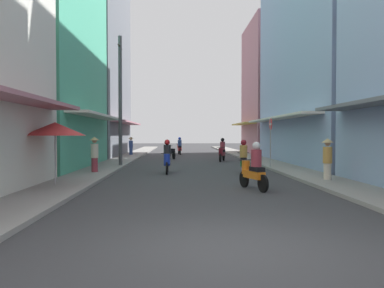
# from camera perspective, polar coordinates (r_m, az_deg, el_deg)

# --- Properties ---
(ground_plane) EXTENTS (103.36, 103.36, 0.00)m
(ground_plane) POSITION_cam_1_polar(r_m,az_deg,el_deg) (25.49, -0.16, -2.63)
(ground_plane) COLOR #38383A
(sidewalk_left) EXTENTS (1.82, 54.98, 0.12)m
(sidewalk_left) POSITION_cam_1_polar(r_m,az_deg,el_deg) (25.77, -10.73, -2.48)
(sidewalk_left) COLOR gray
(sidewalk_left) RESTS_ON ground
(sidewalk_right) EXTENTS (1.82, 54.98, 0.12)m
(sidewalk_right) POSITION_cam_1_polar(r_m,az_deg,el_deg) (26.07, 10.30, -2.43)
(sidewalk_right) COLOR gray
(sidewalk_right) RESTS_ON ground
(building_left_mid) EXTENTS (7.05, 10.00, 16.27)m
(building_left_mid) POSITION_cam_1_polar(r_m,az_deg,el_deg) (22.73, -23.13, 17.47)
(building_left_mid) COLOR #4CB28C
(building_left_mid) RESTS_ON ground
(building_left_far) EXTENTS (7.05, 12.14, 15.45)m
(building_left_far) POSITION_cam_1_polar(r_m,az_deg,el_deg) (33.37, -15.85, 11.59)
(building_left_far) COLOR slate
(building_left_far) RESTS_ON ground
(building_right_mid) EXTENTS (7.05, 13.92, 17.39)m
(building_right_mid) POSITION_cam_1_polar(r_m,az_deg,el_deg) (25.53, 20.76, 16.97)
(building_right_mid) COLOR #8CA5CC
(building_right_mid) RESTS_ON ground
(building_right_far) EXTENTS (7.05, 8.10, 12.05)m
(building_right_far) POSITION_cam_1_polar(r_m,az_deg,el_deg) (36.07, 13.33, 8.11)
(building_right_far) COLOR #B7727F
(building_right_far) RESTS_ON ground
(motorbike_maroon) EXTENTS (0.71, 1.76, 1.58)m
(motorbike_maroon) POSITION_cam_1_polar(r_m,az_deg,el_deg) (25.56, 4.58, -1.04)
(motorbike_maroon) COLOR black
(motorbike_maroon) RESTS_ON ground
(motorbike_green) EXTENTS (0.58, 1.80, 1.58)m
(motorbike_green) POSITION_cam_1_polar(r_m,az_deg,el_deg) (17.42, 7.80, -2.22)
(motorbike_green) COLOR black
(motorbike_green) RESTS_ON ground
(motorbike_red) EXTENTS (0.55, 1.81, 1.58)m
(motorbike_red) POSITION_cam_1_polar(r_m,az_deg,el_deg) (33.87, -1.91, -0.42)
(motorbike_red) COLOR black
(motorbike_red) RESTS_ON ground
(motorbike_black) EXTENTS (0.77, 1.73, 0.96)m
(motorbike_black) POSITION_cam_1_polar(r_m,az_deg,el_deg) (28.12, -3.23, -1.22)
(motorbike_black) COLOR black
(motorbike_black) RESTS_ON ground
(motorbike_blue) EXTENTS (0.55, 1.81, 1.58)m
(motorbike_blue) POSITION_cam_1_polar(r_m,az_deg,el_deg) (17.70, -3.79, -2.15)
(motorbike_blue) COLOR black
(motorbike_blue) RESTS_ON ground
(motorbike_orange) EXTENTS (0.74, 1.75, 1.58)m
(motorbike_orange) POSITION_cam_1_polar(r_m,az_deg,el_deg) (12.49, 9.32, -3.67)
(motorbike_orange) COLOR black
(motorbike_orange) RESTS_ON ground
(pedestrian_crossing) EXTENTS (0.44, 0.44, 1.71)m
(pedestrian_crossing) POSITION_cam_1_polar(r_m,az_deg,el_deg) (17.58, -14.56, -1.36)
(pedestrian_crossing) COLOR #99333F
(pedestrian_crossing) RESTS_ON ground
(pedestrian_far) EXTENTS (0.44, 0.44, 1.67)m
(pedestrian_far) POSITION_cam_1_polar(r_m,az_deg,el_deg) (15.04, 19.84, -1.96)
(pedestrian_far) COLOR beige
(pedestrian_far) RESTS_ON ground
(pedestrian_foreground) EXTENTS (0.44, 0.44, 1.62)m
(pedestrian_foreground) POSITION_cam_1_polar(r_m,az_deg,el_deg) (32.02, -9.24, -0.17)
(pedestrian_foreground) COLOR #334C8C
(pedestrian_foreground) RESTS_ON ground
(vendor_umbrella) EXTENTS (2.03, 2.03, 2.23)m
(vendor_umbrella) POSITION_cam_1_polar(r_m,az_deg,el_deg) (13.51, -20.04, 2.15)
(vendor_umbrella) COLOR #99999E
(vendor_umbrella) RESTS_ON ground
(utility_pole) EXTENTS (0.20, 1.20, 7.25)m
(utility_pole) POSITION_cam_1_polar(r_m,az_deg,el_deg) (21.31, -10.82, 6.51)
(utility_pole) COLOR #4C4C4F
(utility_pole) RESTS_ON ground
(street_sign_no_entry) EXTENTS (0.07, 0.60, 2.65)m
(street_sign_no_entry) POSITION_cam_1_polar(r_m,az_deg,el_deg) (20.06, 11.82, 1.14)
(street_sign_no_entry) COLOR gray
(street_sign_no_entry) RESTS_ON ground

